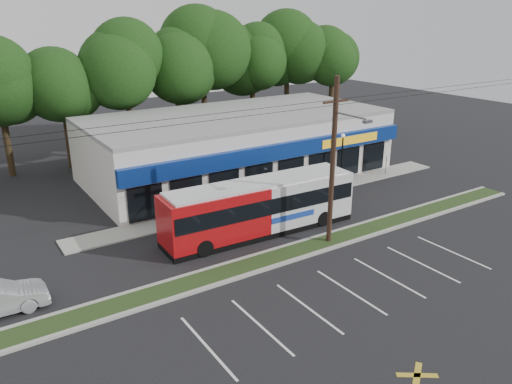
{
  "coord_description": "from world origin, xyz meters",
  "views": [
    {
      "loc": [
        -15.81,
        -19.81,
        13.18
      ],
      "look_at": [
        0.31,
        5.0,
        2.59
      ],
      "focal_mm": 35.0,
      "sensor_mm": 36.0,
      "label": 1
    }
  ],
  "objects": [
    {
      "name": "pedestrian_a",
      "position": [
        4.7,
        7.7,
        0.95
      ],
      "size": [
        0.83,
        0.78,
        1.91
      ],
      "primitive_type": "imported",
      "rotation": [
        0.0,
        0.0,
        3.76
      ],
      "color": "white",
      "rests_on": "ground"
    },
    {
      "name": "lamp_post",
      "position": [
        11.0,
        8.8,
        2.67
      ],
      "size": [
        0.3,
        0.3,
        4.25
      ],
      "color": "black",
      "rests_on": "ground"
    },
    {
      "name": "pedestrian_b",
      "position": [
        9.0,
        8.46,
        0.9
      ],
      "size": [
        1.1,
        1.03,
        1.79
      ],
      "primitive_type": "imported",
      "rotation": [
        0.0,
        0.0,
        2.59
      ],
      "color": "#BBAFA8",
      "rests_on": "ground"
    },
    {
      "name": "strip_mall",
      "position": [
        5.5,
        15.91,
        2.65
      ],
      "size": [
        25.0,
        12.55,
        5.3
      ],
      "color": "silver",
      "rests_on": "ground"
    },
    {
      "name": "ground",
      "position": [
        0.0,
        0.0,
        0.0
      ],
      "size": [
        120.0,
        120.0,
        0.0
      ],
      "primitive_type": "plane",
      "color": "black",
      "rests_on": "ground"
    },
    {
      "name": "curb_north",
      "position": [
        0.0,
        1.85,
        0.07
      ],
      "size": [
        40.0,
        0.25,
        0.14
      ],
      "primitive_type": "cube",
      "color": "#9E9E93",
      "rests_on": "ground"
    },
    {
      "name": "sign_post",
      "position": [
        16.0,
        8.57,
        1.56
      ],
      "size": [
        0.45,
        0.1,
        2.23
      ],
      "color": "#59595E",
      "rests_on": "ground"
    },
    {
      "name": "curb_south",
      "position": [
        0.0,
        0.15,
        0.07
      ],
      "size": [
        40.0,
        0.25,
        0.14
      ],
      "primitive_type": "cube",
      "color": "#9E9E93",
      "rests_on": "ground"
    },
    {
      "name": "car_dark",
      "position": [
        5.88,
        5.5,
        0.68
      ],
      "size": [
        4.06,
        1.84,
        1.35
      ],
      "primitive_type": "imported",
      "rotation": [
        0.0,
        0.0,
        1.63
      ],
      "color": "black",
      "rests_on": "ground"
    },
    {
      "name": "utility_pole",
      "position": [
        2.83,
        0.93,
        5.41
      ],
      "size": [
        50.0,
        2.77,
        10.0
      ],
      "color": "black",
      "rests_on": "ground"
    },
    {
      "name": "tree_line",
      "position": [
        4.0,
        26.0,
        8.42
      ],
      "size": [
        46.76,
        6.76,
        11.83
      ],
      "color": "black",
      "rests_on": "ground"
    },
    {
      "name": "metrobus",
      "position": [
        0.31,
        4.5,
        1.83
      ],
      "size": [
        12.94,
        3.18,
        3.45
      ],
      "rotation": [
        0.0,
        0.0,
        -0.04
      ],
      "color": "#A60C10",
      "rests_on": "ground"
    },
    {
      "name": "grass_strip",
      "position": [
        0.0,
        1.0,
        0.06
      ],
      "size": [
        40.0,
        1.6,
        0.12
      ],
      "primitive_type": "cube",
      "color": "#213516",
      "rests_on": "ground"
    },
    {
      "name": "sidewalk",
      "position": [
        5.0,
        9.0,
        0.05
      ],
      "size": [
        32.0,
        2.2,
        0.1
      ],
      "primitive_type": "cube",
      "color": "#9E9E93",
      "rests_on": "ground"
    }
  ]
}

